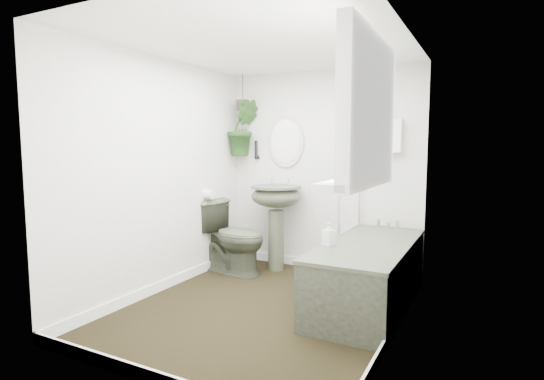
% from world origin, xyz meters
% --- Properties ---
extents(floor, '(2.30, 2.80, 0.02)m').
position_xyz_m(floor, '(0.00, 0.00, -0.01)').
color(floor, black).
rests_on(floor, ground).
extents(ceiling, '(2.30, 2.80, 0.02)m').
position_xyz_m(ceiling, '(0.00, 0.00, 2.31)').
color(ceiling, white).
rests_on(ceiling, ground).
extents(wall_back, '(2.30, 0.02, 2.30)m').
position_xyz_m(wall_back, '(0.00, 1.41, 1.15)').
color(wall_back, silver).
rests_on(wall_back, ground).
extents(wall_front, '(2.30, 0.02, 2.30)m').
position_xyz_m(wall_front, '(0.00, -1.41, 1.15)').
color(wall_front, silver).
rests_on(wall_front, ground).
extents(wall_left, '(0.02, 2.80, 2.30)m').
position_xyz_m(wall_left, '(-1.16, 0.00, 1.15)').
color(wall_left, silver).
rests_on(wall_left, ground).
extents(wall_right, '(0.02, 2.80, 2.30)m').
position_xyz_m(wall_right, '(1.16, 0.00, 1.15)').
color(wall_right, silver).
rests_on(wall_right, ground).
extents(skirting, '(2.30, 2.80, 0.10)m').
position_xyz_m(skirting, '(0.00, 0.00, 0.05)').
color(skirting, white).
rests_on(skirting, floor).
extents(bathtub, '(0.72, 1.72, 0.58)m').
position_xyz_m(bathtub, '(0.80, 0.50, 0.29)').
color(bathtub, '#404534').
rests_on(bathtub, floor).
extents(bath_screen, '(0.04, 0.72, 1.40)m').
position_xyz_m(bath_screen, '(0.47, 0.99, 1.28)').
color(bath_screen, silver).
rests_on(bath_screen, bathtub).
extents(shower_box, '(0.20, 0.10, 0.35)m').
position_xyz_m(shower_box, '(0.80, 1.34, 1.55)').
color(shower_box, white).
rests_on(shower_box, wall_back).
extents(oval_mirror, '(0.46, 0.03, 0.62)m').
position_xyz_m(oval_mirror, '(-0.45, 1.37, 1.50)').
color(oval_mirror, '#C0B5A5').
rests_on(oval_mirror, wall_back).
extents(wall_sconce, '(0.04, 0.04, 0.22)m').
position_xyz_m(wall_sconce, '(-0.85, 1.36, 1.40)').
color(wall_sconce, black).
rests_on(wall_sconce, wall_back).
extents(toilet_roll_holder, '(0.11, 0.11, 0.11)m').
position_xyz_m(toilet_roll_holder, '(-1.10, 0.70, 0.90)').
color(toilet_roll_holder, white).
rests_on(toilet_roll_holder, wall_left).
extents(window_recess, '(0.08, 1.00, 0.90)m').
position_xyz_m(window_recess, '(1.09, -0.70, 1.65)').
color(window_recess, white).
rests_on(window_recess, wall_right).
extents(window_sill, '(0.18, 1.00, 0.04)m').
position_xyz_m(window_sill, '(1.02, -0.70, 1.23)').
color(window_sill, white).
rests_on(window_sill, wall_right).
extents(window_blinds, '(0.01, 0.86, 0.76)m').
position_xyz_m(window_blinds, '(1.04, -0.70, 1.65)').
color(window_blinds, white).
rests_on(window_blinds, wall_right).
extents(toilet, '(0.86, 0.56, 0.83)m').
position_xyz_m(toilet, '(-0.85, 0.80, 0.41)').
color(toilet, '#404534').
rests_on(toilet, floor).
extents(pedestal_sink, '(0.66, 0.59, 1.00)m').
position_xyz_m(pedestal_sink, '(-0.45, 1.12, 0.50)').
color(pedestal_sink, '#404534').
rests_on(pedestal_sink, floor).
extents(sill_plant, '(0.25, 0.23, 0.24)m').
position_xyz_m(sill_plant, '(1.00, -0.40, 1.37)').
color(sill_plant, black).
rests_on(sill_plant, window_sill).
extents(hanging_plant, '(0.48, 0.46, 0.68)m').
position_xyz_m(hanging_plant, '(-0.97, 1.25, 1.66)').
color(hanging_plant, black).
rests_on(hanging_plant, ceiling).
extents(soap_bottle, '(0.12, 0.12, 0.20)m').
position_xyz_m(soap_bottle, '(0.51, 0.24, 0.68)').
color(soap_bottle, black).
rests_on(soap_bottle, bathtub).
extents(hanging_pot, '(0.16, 0.16, 0.12)m').
position_xyz_m(hanging_pot, '(-0.97, 1.25, 1.94)').
color(hanging_pot, '#382C25').
rests_on(hanging_pot, ceiling).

